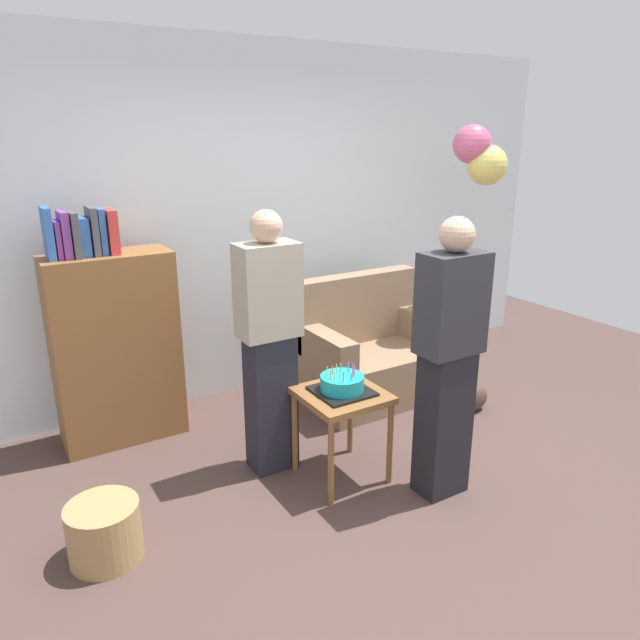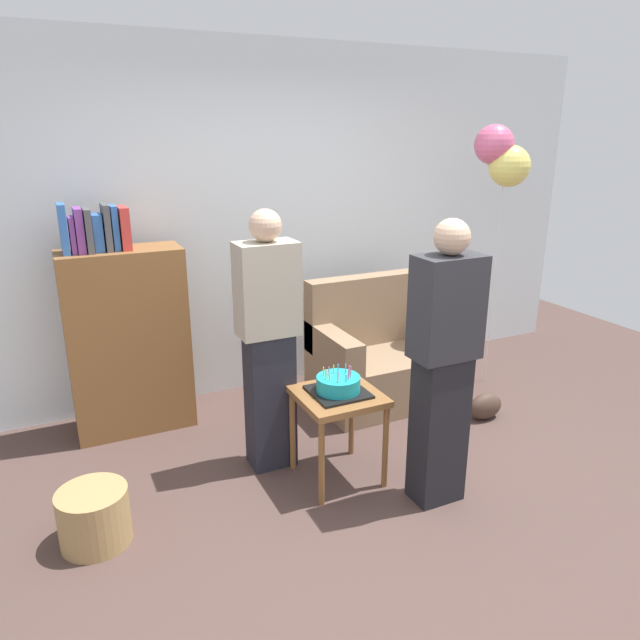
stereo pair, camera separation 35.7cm
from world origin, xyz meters
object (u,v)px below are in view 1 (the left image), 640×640
Objects in this scene: handbag at (472,399)px; couch at (370,355)px; side_table at (342,405)px; wicker_basket at (104,532)px; birthday_cake at (342,385)px; bookshelf at (115,344)px; balloon_bunch at (480,156)px; person_blowing_candles at (269,343)px; person_holding_cake at (448,360)px.

couch is at bearing 127.10° from handbag.
side_table reaches higher than wicker_basket.
couch reaches higher than birthday_cake.
bookshelf reaches higher than side_table.
balloon_bunch is at bearing 22.70° from birthday_cake.
couch is 1.94× the size of side_table.
bookshelf is 1.15m from person_blowing_candles.
bookshelf is at bearing 157.09° from handbag.
wicker_basket is at bearing 179.84° from birthday_cake.
person_holding_cake reaches higher than side_table.
bookshelf is at bearing 169.59° from couch.
handbag is at bearing -128.93° from balloon_bunch.
wicker_basket is (-0.39, -1.21, -0.54)m from bookshelf.
handbag is (0.92, 0.64, -0.73)m from person_holding_cake.
person_blowing_candles is 4.53× the size of wicker_basket.
couch reaches higher than side_table.
bookshelf is 1.60m from side_table.
birthday_cake is 1.45m from handbag.
couch is at bearing -110.79° from person_holding_cake.
birthday_cake reaches higher than handbag.
side_table is at bearing -157.30° from balloon_bunch.
birthday_cake is 2.28m from balloon_bunch.
birthday_cake is 0.89× the size of wicker_basket.
balloon_bunch is (1.35, 1.17, 1.02)m from person_holding_cake.
side_table is (-0.85, -0.87, 0.14)m from couch.
bookshelf is 5.05× the size of birthday_cake.
bookshelf is 1.59m from birthday_cake.
side_table is 0.27× the size of balloon_bunch.
couch is at bearing 21.00° from wicker_basket.
balloon_bunch reaches higher than handbag.
person_holding_cake is at bearing -45.60° from birthday_cake.
person_holding_cake is at bearing -108.17° from couch.
couch is 0.86m from handbag.
bookshelf is 0.77× the size of balloon_bunch.
couch is at bearing 45.80° from birthday_cake.
side_table is 0.35× the size of person_blowing_candles.
bookshelf is at bearing 107.57° from person_blowing_candles.
birthday_cake is at bearing -48.22° from person_holding_cake.
person_holding_cake is 0.78× the size of balloon_bunch.
person_holding_cake is 5.82× the size of handbag.
birthday_cake is at bearing -157.30° from balloon_bunch.
side_table is at bearing -48.22° from person_holding_cake.
bookshelf is 5.77× the size of handbag.
birthday_cake is 0.64m from person_holding_cake.
handbag is (2.36, -1.00, -0.59)m from bookshelf.
handbag is (1.34, 0.21, -0.52)m from birthday_cake.
person_blowing_candles is at bearing 175.97° from handbag.
side_table is at bearing -0.15° from wicker_basket.
balloon_bunch is (1.77, 0.74, 1.37)m from side_table.
bookshelf is 2.85× the size of side_table.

